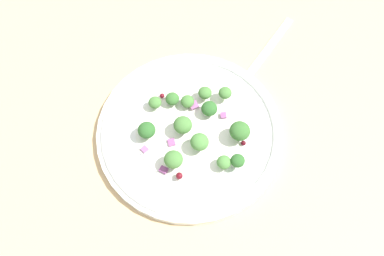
{
  "coord_description": "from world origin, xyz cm",
  "views": [
    {
      "loc": [
        -15.4,
        28.29,
        63.45
      ],
      "look_at": [
        -0.37,
        2.75,
        2.7
      ],
      "focal_mm": 43.92,
      "sensor_mm": 36.0,
      "label": 1
    }
  ],
  "objects": [
    {
      "name": "broccoli_floret_8",
      "position": [
        -0.75,
        8.46,
        3.18
      ],
      "size": [
        2.67,
        2.67,
        2.7
      ],
      "color": "#8EB77A",
      "rests_on": "plate"
    },
    {
      "name": "broccoli_floret_10",
      "position": [
        -1.76,
        -4.61,
        3.03
      ],
      "size": [
        1.98,
        1.98,
        2.0
      ],
      "color": "#9EC684",
      "rests_on": "plate"
    },
    {
      "name": "onion_bit_3",
      "position": [
        -3.09,
        -1.81,
        1.75
      ],
      "size": [
        1.24,
        1.25,
        0.38
      ],
      "primitive_type": "cube",
      "rotation": [
        0.0,
        0.0,
        0.64
      ],
      "color": "#934C84",
      "rests_on": "plate"
    },
    {
      "name": "cranberry_0",
      "position": [
        -7.77,
        0.7,
        1.8
      ],
      "size": [
        0.73,
        0.73,
        0.73
      ],
      "primitive_type": "sphere",
      "color": "#4C0A14",
      "rests_on": "plate"
    },
    {
      "name": "broccoli_floret_11",
      "position": [
        -8.47,
        4.02,
        2.96
      ],
      "size": [
        2.02,
        2.02,
        2.04
      ],
      "color": "#ADD18E",
      "rests_on": "plate"
    },
    {
      "name": "broccoli_floret_3",
      "position": [
        4.65,
        0.27,
        2.51
      ],
      "size": [
        2.07,
        2.07,
        2.1
      ],
      "color": "#8EB77A",
      "rests_on": "plate"
    },
    {
      "name": "onion_bit_0",
      "position": [
        1.3,
        5.8,
        1.52
      ],
      "size": [
        1.53,
        1.53,
        0.45
      ],
      "primitive_type": "cube",
      "rotation": [
        0.0,
        0.0,
        2.38
      ],
      "color": "#934C84",
      "rests_on": "plate"
    },
    {
      "name": "broccoli_floret_0",
      "position": [
        -6.9,
        5.06,
        2.63
      ],
      "size": [
        2.05,
        2.05,
        2.07
      ],
      "color": "#ADD18E",
      "rests_on": "plate"
    },
    {
      "name": "cranberry_2",
      "position": [
        6.5,
        0.3,
        1.84
      ],
      "size": [
        0.73,
        0.73,
        0.73
      ],
      "primitive_type": "sphere",
      "color": "maroon",
      "rests_on": "plate"
    },
    {
      "name": "onion_bit_1",
      "position": [
        1.57,
        -1.02,
        1.86
      ],
      "size": [
        1.74,
        1.74,
        0.38
      ],
      "primitive_type": "cube",
      "rotation": [
        0.0,
        0.0,
        2.56
      ],
      "color": "#A35B93",
      "rests_on": "plate"
    },
    {
      "name": "onion_bit_5",
      "position": [
        0.45,
        9.99,
        1.69
      ],
      "size": [
        1.15,
        0.94,
        0.41
      ],
      "primitive_type": "cube",
      "rotation": [
        0.0,
        0.0,
        0.04
      ],
      "color": "#843D75",
      "rests_on": "plate"
    },
    {
      "name": "dressing_pool",
      "position": [
        -0.37,
        2.75,
        1.3
      ],
      "size": [
        15.97,
        15.97,
        0.2
      ],
      "primitive_type": "cylinder",
      "color": "white",
      "rests_on": "plate"
    },
    {
      "name": "broccoli_floret_7",
      "position": [
        -2.52,
        4.3,
        3.11
      ],
      "size": [
        2.65,
        2.65,
        2.68
      ],
      "color": "#ADD18E",
      "rests_on": "plate"
    },
    {
      "name": "onion_bit_2",
      "position": [
        4.07,
        8.67,
        1.52
      ],
      "size": [
        1.07,
        1.08,
        0.51
      ],
      "primitive_type": "cube",
      "rotation": [
        0.0,
        0.0,
        2.87
      ],
      "color": "#A35B93",
      "rests_on": "plate"
    },
    {
      "name": "broccoli_floret_6",
      "position": [
        -6.64,
        0.04,
        3.31
      ],
      "size": [
        2.97,
        2.97,
        3.01
      ],
      "color": "#ADD18E",
      "rests_on": "plate"
    },
    {
      "name": "onion_bit_4",
      "position": [
        5.26,
        5.58,
        1.47
      ],
      "size": [
        1.71,
        1.68,
        0.34
      ],
      "primitive_type": "cube",
      "rotation": [
        0.0,
        0.0,
        0.84
      ],
      "color": "#A35B93",
      "rests_on": "plate"
    },
    {
      "name": "ground_plane",
      "position": [
        0.0,
        0.0,
        -1.0
      ],
      "size": [
        180.0,
        180.0,
        2.0
      ],
      "primitive_type": "cube",
      "color": "tan"
    },
    {
      "name": "broccoli_floret_2",
      "position": [
        -0.97,
        -1.26,
        2.7
      ],
      "size": [
        2.38,
        2.38,
        2.41
      ],
      "color": "#ADD18E",
      "rests_on": "plate"
    },
    {
      "name": "broccoli_floret_9",
      "position": [
        6.54,
        1.87,
        2.55
      ],
      "size": [
        1.96,
        1.96,
        1.98
      ],
      "color": "#9EC684",
      "rests_on": "plate"
    },
    {
      "name": "broccoli_floret_4",
      "position": [
        0.87,
        -3.19,
        2.84
      ],
      "size": [
        2.04,
        2.04,
        2.06
      ],
      "color": "#9EC684",
      "rests_on": "plate"
    },
    {
      "name": "broccoli_floret_12",
      "position": [
        5.0,
        6.45,
        2.9
      ],
      "size": [
        2.57,
        2.57,
        2.61
      ],
      "color": "#ADD18E",
      "rests_on": "plate"
    },
    {
      "name": "broccoli_floret_5",
      "position": [
        2.48,
        -0.76,
        2.51
      ],
      "size": [
        2.02,
        2.02,
        2.04
      ],
      "color": "#9EC684",
      "rests_on": "plate"
    },
    {
      "name": "cranberry_1",
      "position": [
        -2.45,
        9.77,
        2.14
      ],
      "size": [
        0.98,
        0.98,
        0.98
      ],
      "primitive_type": "sphere",
      "color": "maroon",
      "rests_on": "plate"
    },
    {
      "name": "fork",
      "position": [
        -2.95,
        -13.92,
        0.25
      ],
      "size": [
        3.05,
        18.68,
        0.5
      ],
      "color": "silver",
      "rests_on": "ground_plane"
    },
    {
      "name": "plate",
      "position": [
        -0.37,
        2.75,
        0.86
      ],
      "size": [
        27.53,
        27.53,
        1.7
      ],
      "color": "white",
      "rests_on": "ground_plane"
    },
    {
      "name": "broccoli_floret_1",
      "position": [
        0.88,
        3.23,
        3.17
      ],
      "size": [
        2.71,
        2.71,
        2.74
      ],
      "color": "#9EC684",
      "rests_on": "plate"
    }
  ]
}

